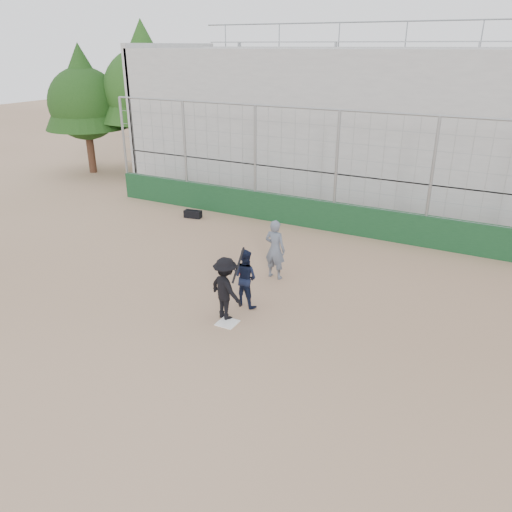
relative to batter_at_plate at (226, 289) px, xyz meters
The scene contains 10 objects.
ground 0.80m from the batter_at_plate, 54.65° to the right, with size 90.00×90.00×0.00m, color #815F46.
home_plate 0.79m from the batter_at_plate, 54.65° to the right, with size 0.44×0.44×0.02m, color white.
backstop 6.79m from the batter_at_plate, 88.74° to the left, with size 18.10×0.25×4.04m.
bleachers 11.94m from the batter_at_plate, 89.27° to the left, with size 20.25×6.70×6.98m.
tree_left 15.73m from the batter_at_plate, 135.16° to the left, with size 4.48×4.48×7.00m.
tree_right 16.54m from the batter_at_plate, 145.17° to the left, with size 3.84×3.84×6.00m.
batter_at_plate is the anchor object (origin of this frame).
catcher_crouched 0.80m from the batter_at_plate, 84.03° to the left, with size 0.83×0.71×1.01m.
umpire 2.51m from the batter_at_plate, 89.34° to the left, with size 0.60×0.39×1.48m, color #525A67.
equipment_bag 7.53m from the batter_at_plate, 130.49° to the left, with size 0.67×0.37×0.31m.
Camera 1 is at (5.21, -8.44, 5.87)m, focal length 35.00 mm.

